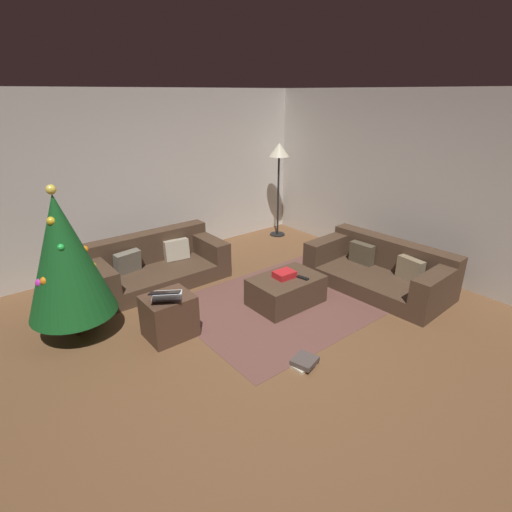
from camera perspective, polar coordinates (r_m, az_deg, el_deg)
name	(u,v)px	position (r m, az deg, el deg)	size (l,w,h in m)	color
ground_plane	(262,349)	(4.38, 0.85, -13.06)	(6.40, 6.40, 0.00)	brown
rear_partition	(130,180)	(6.43, -17.49, 10.24)	(6.40, 0.12, 2.60)	beige
corner_partition	(435,187)	(6.21, 24.19, 8.90)	(0.12, 6.40, 2.60)	beige
couch_left	(155,264)	(5.90, -14.16, -1.17)	(1.88, 0.93, 0.66)	#473323
couch_right	(381,270)	(5.83, 17.41, -1.92)	(1.07, 1.94, 0.62)	#473323
ottoman	(286,290)	(5.16, 4.29, -4.91)	(0.90, 0.61, 0.36)	#473323
gift_box	(284,274)	(5.07, 4.05, -2.63)	(0.25, 0.20, 0.08)	red
tv_remote	(303,278)	(5.07, 6.66, -3.10)	(0.05, 0.16, 0.02)	black
christmas_tree	(64,256)	(4.65, -25.66, -0.06)	(0.92, 0.92, 1.70)	brown
side_table	(169,316)	(4.57, -12.27, -8.37)	(0.52, 0.44, 0.49)	#4C3323
laptop	(166,295)	(4.38, -12.65, -5.39)	(0.47, 0.49, 0.18)	silver
book_stack	(304,362)	(4.15, 6.88, -14.79)	(0.28, 0.27, 0.09)	beige
corner_lamp	(279,157)	(7.33, 3.30, 13.88)	(0.36, 0.36, 1.71)	black
area_rug	(286,303)	(5.24, 4.24, -6.64)	(2.60, 2.00, 0.01)	brown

